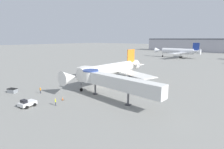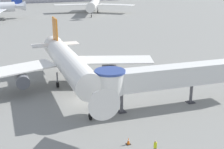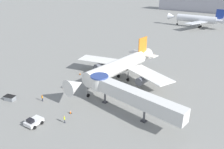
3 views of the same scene
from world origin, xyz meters
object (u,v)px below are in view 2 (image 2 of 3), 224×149
at_px(ground_crew_marshaller, 155,147).
at_px(traffic_cone_near_nose, 128,141).
at_px(main_airplane, 69,65).
at_px(jet_bridge, 164,77).
at_px(background_jet_gray_tail, 94,4).

bearing_deg(ground_crew_marshaller, traffic_cone_near_nose, -34.20).
relative_size(main_airplane, jet_bridge, 1.39).
distance_m(jet_bridge, traffic_cone_near_nose, 12.49).
bearing_deg(main_airplane, traffic_cone_near_nose, -83.15).
bearing_deg(ground_crew_marshaller, main_airplane, -55.53).
relative_size(traffic_cone_near_nose, background_jet_gray_tail, 0.02).
xyz_separation_m(main_airplane, ground_crew_marshaller, (3.18, -22.01, -3.41)).
bearing_deg(main_airplane, background_jet_gray_tail, 70.83).
height_order(jet_bridge, ground_crew_marshaller, jet_bridge).
bearing_deg(jet_bridge, traffic_cone_near_nose, -135.40).
relative_size(main_airplane, background_jet_gray_tail, 0.87).
distance_m(main_airplane, jet_bridge, 15.57).
bearing_deg(ground_crew_marshaller, background_jet_gray_tail, -80.12).
xyz_separation_m(main_airplane, jet_bridge, (10.53, -11.47, 0.15)).
bearing_deg(background_jet_gray_tail, traffic_cone_near_nose, -83.79).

